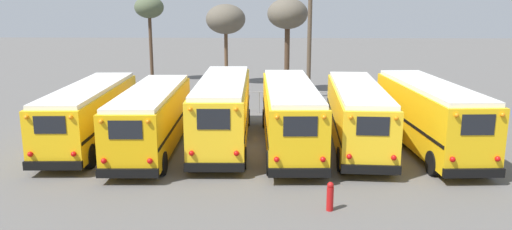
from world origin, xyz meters
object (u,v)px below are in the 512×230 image
Objects in this scene: utility_pole at (309,39)px; school_bus_0 at (90,112)px; bare_tree_1 at (288,15)px; school_bus_2 at (223,109)px; bare_tree_0 at (149,9)px; fire_hydrant at (330,196)px; school_bus_1 at (152,117)px; school_bus_3 at (290,113)px; school_bus_5 at (429,114)px; bare_tree_2 at (226,20)px; school_bus_4 at (357,113)px.

school_bus_0 is at bearing -132.64° from utility_pole.
school_bus_0 is at bearing -124.75° from bare_tree_1.
bare_tree_0 reaches higher than school_bus_2.
utility_pole reaches higher than fire_hydrant.
school_bus_3 is (6.66, 0.60, 0.10)m from school_bus_1.
school_bus_5 is 23.06m from bare_tree_2.
bare_tree_0 reaches higher than bare_tree_2.
school_bus_1 is at bearing -121.78° from utility_pole.
school_bus_5 is 1.19× the size of utility_pole.
school_bus_3 is at bearing -76.18° from bare_tree_2.
school_bus_1 is at bearing -178.59° from school_bus_5.
fire_hydrant is (-2.24, -7.99, -1.16)m from school_bus_4.
bare_tree_1 is 7.13× the size of fire_hydrant.
school_bus_5 is 9.37m from fire_hydrant.
bare_tree_2 is (-8.10, 19.11, 3.93)m from school_bus_4.
school_bus_0 is 20.17m from bare_tree_2.
school_bus_0 is 0.98× the size of school_bus_2.
bare_tree_2 is (6.91, -1.56, -0.88)m from bare_tree_0.
school_bus_3 is 15.83m from bare_tree_1.
bare_tree_1 is 6.63m from bare_tree_2.
school_bus_2 is 14.01m from utility_pole.
school_bus_5 is (16.64, -0.59, 0.14)m from school_bus_0.
school_bus_4 is (3.33, 0.29, -0.06)m from school_bus_3.
bare_tree_1 reaches higher than bare_tree_2.
bare_tree_0 is at bearing 150.45° from utility_pole.
school_bus_0 reaches higher than fire_hydrant.
school_bus_1 is 10.02m from school_bus_4.
utility_pole is 9.17m from bare_tree_2.
bare_tree_0 is at bearing 103.13° from school_bus_1.
fire_hydrant is at bearing -92.27° from utility_pole.
utility_pole is at bearing -29.55° from bare_tree_0.
school_bus_4 is 8.38m from fire_hydrant.
school_bus_4 is 25.99m from bare_tree_0.
school_bus_0 is 3.45m from school_bus_1.
school_bus_2 is 0.97× the size of school_bus_3.
bare_tree_2 reaches higher than school_bus_1.
school_bus_4 is at bearing -54.01° from bare_tree_0.
school_bus_3 is at bearing 177.70° from school_bus_5.
fire_hydrant is at bearing -42.55° from school_bus_1.
school_bus_1 is 13.32m from school_bus_5.
bare_tree_1 is at bearing 75.94° from school_bus_2.
bare_tree_0 is 7.35× the size of fire_hydrant.
school_bus_3 is 1.48× the size of bare_tree_1.
utility_pole is (5.25, 12.73, 2.59)m from school_bus_2.
school_bus_0 is 13.72m from fire_hydrant.
school_bus_3 reaches higher than school_bus_1.
school_bus_0 is 10.03× the size of fire_hydrant.
utility_pole is at bearing -42.60° from bare_tree_2.
utility_pole is at bearing 58.22° from school_bus_1.
bare_tree_0 is 31.94m from fire_hydrant.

